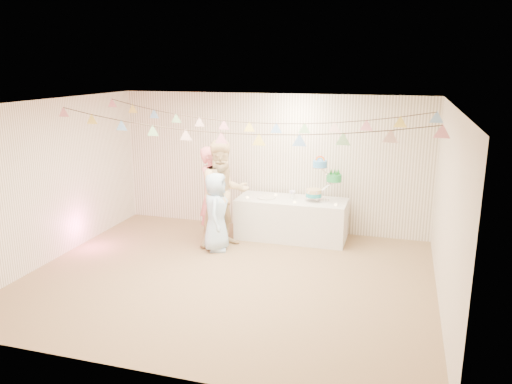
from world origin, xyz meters
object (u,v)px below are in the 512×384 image
(cake_stand, at_px, (323,180))
(person_adult_b, at_px, (224,194))
(person_child, at_px, (216,212))
(table, at_px, (291,219))
(person_adult_a, at_px, (212,194))

(cake_stand, xyz_separation_m, person_adult_b, (-1.61, -0.75, -0.19))
(person_child, bearing_deg, cake_stand, -71.57)
(cake_stand, relative_size, person_child, 0.56)
(table, distance_m, cake_stand, 0.94)
(table, relative_size, person_adult_a, 1.15)
(person_adult_a, xyz_separation_m, person_child, (0.25, -0.48, -0.18))
(person_adult_b, distance_m, person_child, 0.36)
(table, bearing_deg, person_adult_b, -146.27)
(table, distance_m, person_adult_a, 1.52)
(person_adult_b, bearing_deg, cake_stand, -13.99)
(cake_stand, relative_size, person_adult_b, 0.40)
(person_adult_a, relative_size, person_adult_b, 0.91)
(cake_stand, bearing_deg, person_adult_a, -164.90)
(table, height_order, person_adult_b, person_adult_b)
(cake_stand, bearing_deg, person_adult_b, -154.83)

